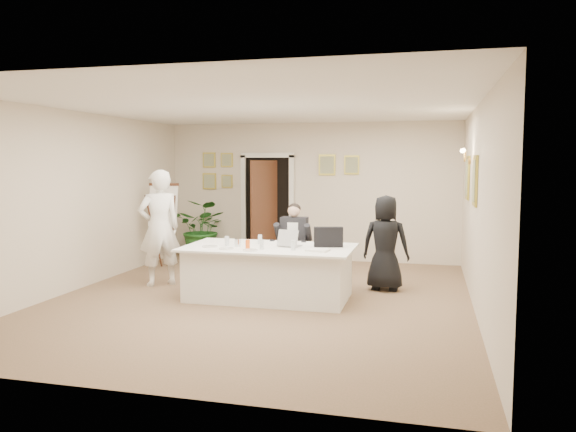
# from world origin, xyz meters

# --- Properties ---
(floor) EXTENTS (7.00, 7.00, 0.00)m
(floor) POSITION_xyz_m (0.00, 0.00, 0.00)
(floor) COLOR brown
(floor) RESTS_ON ground
(ceiling) EXTENTS (6.00, 7.00, 0.02)m
(ceiling) POSITION_xyz_m (0.00, 0.00, 2.80)
(ceiling) COLOR white
(ceiling) RESTS_ON wall_back
(wall_back) EXTENTS (6.00, 0.10, 2.80)m
(wall_back) POSITION_xyz_m (0.00, 3.50, 1.40)
(wall_back) COLOR beige
(wall_back) RESTS_ON floor
(wall_front) EXTENTS (6.00, 0.10, 2.80)m
(wall_front) POSITION_xyz_m (0.00, -3.50, 1.40)
(wall_front) COLOR beige
(wall_front) RESTS_ON floor
(wall_left) EXTENTS (0.10, 7.00, 2.80)m
(wall_left) POSITION_xyz_m (-3.00, 0.00, 1.40)
(wall_left) COLOR beige
(wall_left) RESTS_ON floor
(wall_right) EXTENTS (0.10, 7.00, 2.80)m
(wall_right) POSITION_xyz_m (3.00, 0.00, 1.40)
(wall_right) COLOR beige
(wall_right) RESTS_ON floor
(doorway) EXTENTS (1.14, 0.86, 2.20)m
(doorway) POSITION_xyz_m (-0.88, 3.32, 1.04)
(doorway) COLOR black
(doorway) RESTS_ON floor
(pictures_back_wall) EXTENTS (3.40, 0.06, 0.80)m
(pictures_back_wall) POSITION_xyz_m (-0.80, 3.47, 1.85)
(pictures_back_wall) COLOR gold
(pictures_back_wall) RESTS_ON wall_back
(pictures_right_wall) EXTENTS (0.06, 2.20, 0.80)m
(pictures_right_wall) POSITION_xyz_m (2.97, 1.20, 1.75)
(pictures_right_wall) COLOR gold
(pictures_right_wall) RESTS_ON wall_right
(wall_sconce) EXTENTS (0.20, 0.30, 0.24)m
(wall_sconce) POSITION_xyz_m (2.90, 1.20, 2.10)
(wall_sconce) COLOR gold
(wall_sconce) RESTS_ON wall_right
(conference_table) EXTENTS (2.48, 1.33, 0.78)m
(conference_table) POSITION_xyz_m (0.10, 0.07, 0.39)
(conference_table) COLOR white
(conference_table) RESTS_ON floor
(seated_man) EXTENTS (0.62, 0.66, 1.36)m
(seated_man) POSITION_xyz_m (0.25, 1.01, 0.68)
(seated_man) COLOR black
(seated_man) RESTS_ON floor
(flip_chart) EXTENTS (0.56, 0.37, 1.57)m
(flip_chart) POSITION_xyz_m (-2.48, 1.93, 0.73)
(flip_chart) COLOR #3D2513
(flip_chart) RESTS_ON floor
(standing_man) EXTENTS (0.81, 0.80, 1.89)m
(standing_man) POSITION_xyz_m (-1.87, 0.50, 0.94)
(standing_man) COLOR white
(standing_man) RESTS_ON floor
(standing_woman) EXTENTS (0.77, 0.54, 1.50)m
(standing_woman) POSITION_xyz_m (1.72, 1.05, 0.75)
(standing_woman) COLOR black
(standing_woman) RESTS_ON floor
(potted_palm) EXTENTS (1.18, 1.05, 1.23)m
(potted_palm) POSITION_xyz_m (-2.25, 3.20, 0.61)
(potted_palm) COLOR #205A1E
(potted_palm) RESTS_ON floor
(laptop) EXTENTS (0.38, 0.40, 0.28)m
(laptop) POSITION_xyz_m (0.40, 0.16, 0.91)
(laptop) COLOR #B7BABC
(laptop) RESTS_ON conference_table
(laptop_bag) EXTENTS (0.43, 0.22, 0.29)m
(laptop_bag) POSITION_xyz_m (0.96, 0.23, 0.92)
(laptop_bag) COLOR black
(laptop_bag) RESTS_ON conference_table
(paper_stack) EXTENTS (0.34, 0.26, 0.03)m
(paper_stack) POSITION_xyz_m (0.88, -0.18, 0.79)
(paper_stack) COLOR white
(paper_stack) RESTS_ON conference_table
(plate_left) EXTENTS (0.28, 0.28, 0.01)m
(plate_left) POSITION_xyz_m (-0.71, -0.19, 0.78)
(plate_left) COLOR white
(plate_left) RESTS_ON conference_table
(plate_mid) EXTENTS (0.21, 0.21, 0.01)m
(plate_mid) POSITION_xyz_m (-0.41, -0.32, 0.78)
(plate_mid) COLOR white
(plate_mid) RESTS_ON conference_table
(plate_near) EXTENTS (0.25, 0.25, 0.01)m
(plate_near) POSITION_xyz_m (-0.03, -0.38, 0.78)
(plate_near) COLOR white
(plate_near) RESTS_ON conference_table
(glass_a) EXTENTS (0.07, 0.07, 0.14)m
(glass_a) POSITION_xyz_m (-0.52, -0.01, 0.84)
(glass_a) COLOR silver
(glass_a) RESTS_ON conference_table
(glass_b) EXTENTS (0.07, 0.07, 0.14)m
(glass_b) POSITION_xyz_m (0.09, -0.23, 0.84)
(glass_b) COLOR silver
(glass_b) RESTS_ON conference_table
(glass_c) EXTENTS (0.07, 0.07, 0.14)m
(glass_c) POSITION_xyz_m (0.54, -0.19, 0.84)
(glass_c) COLOR silver
(glass_c) RESTS_ON conference_table
(glass_d) EXTENTS (0.07, 0.07, 0.14)m
(glass_d) POSITION_xyz_m (-0.10, 0.29, 0.84)
(glass_d) COLOR silver
(glass_d) RESTS_ON conference_table
(oj_glass) EXTENTS (0.07, 0.07, 0.13)m
(oj_glass) POSITION_xyz_m (-0.12, -0.22, 0.84)
(oj_glass) COLOR #FF5C15
(oj_glass) RESTS_ON conference_table
(steel_jug) EXTENTS (0.11, 0.11, 0.11)m
(steel_jug) POSITION_xyz_m (-0.34, -0.03, 0.83)
(steel_jug) COLOR silver
(steel_jug) RESTS_ON conference_table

